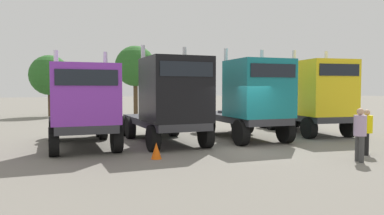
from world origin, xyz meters
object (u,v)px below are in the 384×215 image
object	(u,v)px
semi_truck_yellow	(316,97)
semi_truck_teal	(251,99)
semi_truck_black	(170,100)
visitor_with_camera	(360,131)
semi_truck_purple	(83,106)
visitor_in_hivis	(367,129)
traffic_cone_near	(156,151)

from	to	relation	value
semi_truck_yellow	semi_truck_teal	bearing A→B (deg)	-74.71
semi_truck_black	semi_truck_yellow	xyz separation A→B (m)	(8.06, 0.08, 0.03)
visitor_with_camera	semi_truck_teal	bearing A→B (deg)	117.90
semi_truck_purple	semi_truck_black	size ratio (longest dim) A/B	0.99
visitor_in_hivis	semi_truck_yellow	bearing A→B (deg)	-61.75
semi_truck_purple	semi_truck_black	bearing A→B (deg)	86.04
semi_truck_purple	visitor_in_hivis	world-z (taller)	semi_truck_purple
semi_truck_purple	semi_truck_black	distance (m)	3.54
semi_truck_black	visitor_in_hivis	world-z (taller)	semi_truck_black
visitor_with_camera	traffic_cone_near	distance (m)	6.76
semi_truck_black	visitor_in_hivis	size ratio (longest dim) A/B	3.90
semi_truck_purple	traffic_cone_near	distance (m)	3.91
semi_truck_purple	semi_truck_teal	size ratio (longest dim) A/B	1.03
semi_truck_teal	visitor_in_hivis	distance (m)	5.16
semi_truck_black	traffic_cone_near	distance (m)	3.44
semi_truck_teal	visitor_with_camera	distance (m)	5.66
semi_truck_teal	visitor_in_hivis	size ratio (longest dim) A/B	3.75
visitor_in_hivis	visitor_with_camera	xyz separation A→B (m)	(-1.28, -0.82, 0.07)
semi_truck_black	semi_truck_yellow	distance (m)	8.06
semi_truck_yellow	visitor_with_camera	xyz separation A→B (m)	(-3.70, -5.92, -0.92)
semi_truck_teal	visitor_in_hivis	world-z (taller)	semi_truck_teal
visitor_in_hivis	visitor_with_camera	world-z (taller)	visitor_with_camera
semi_truck_purple	visitor_in_hivis	xyz separation A→B (m)	(9.14, -5.49, -0.76)
traffic_cone_near	semi_truck_teal	bearing A→B (deg)	23.37
semi_truck_yellow	traffic_cone_near	xyz separation A→B (m)	(-9.59, -2.68, -1.66)
visitor_with_camera	semi_truck_black	bearing A→B (deg)	149.40
visitor_in_hivis	visitor_with_camera	size ratio (longest dim) A/B	0.93
semi_truck_yellow	visitor_in_hivis	world-z (taller)	semi_truck_yellow
semi_truck_purple	semi_truck_yellow	distance (m)	11.57
semi_truck_black	visitor_with_camera	size ratio (longest dim) A/B	3.64
semi_truck_black	semi_truck_teal	distance (m)	3.86
semi_truck_yellow	visitor_with_camera	bearing A→B (deg)	-21.59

